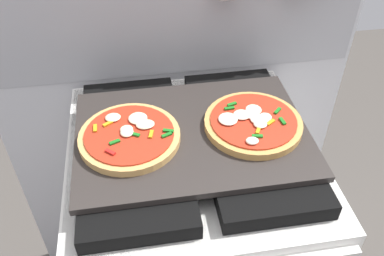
{
  "coord_description": "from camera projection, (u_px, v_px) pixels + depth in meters",
  "views": [
    {
      "loc": [
        -0.12,
        -0.71,
        1.55
      ],
      "look_at": [
        0.0,
        0.0,
        0.93
      ],
      "focal_mm": 38.59,
      "sensor_mm": 36.0,
      "label": 1
    }
  ],
  "objects": [
    {
      "name": "kitchen_backsplash",
      "position": [
        176.0,
        92.0,
        1.29
      ],
      "size": [
        1.1,
        0.09,
        1.55
      ],
      "color": "silver",
      "rests_on": "ground_plane"
    },
    {
      "name": "baking_tray",
      "position": [
        192.0,
        134.0,
        0.97
      ],
      "size": [
        0.54,
        0.38,
        0.02
      ],
      "primitive_type": "cube",
      "color": "#2D2826",
      "rests_on": "stove"
    },
    {
      "name": "stove",
      "position": [
        192.0,
        245.0,
        1.27
      ],
      "size": [
        0.6,
        0.64,
        0.9
      ],
      "color": "white",
      "rests_on": "ground_plane"
    },
    {
      "name": "pizza_right",
      "position": [
        253.0,
        123.0,
        0.97
      ],
      "size": [
        0.23,
        0.23,
        0.03
      ],
      "color": "tan",
      "rests_on": "baking_tray"
    },
    {
      "name": "pizza_left",
      "position": [
        130.0,
        136.0,
        0.93
      ],
      "size": [
        0.23,
        0.23,
        0.03
      ],
      "color": "tan",
      "rests_on": "baking_tray"
    }
  ]
}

